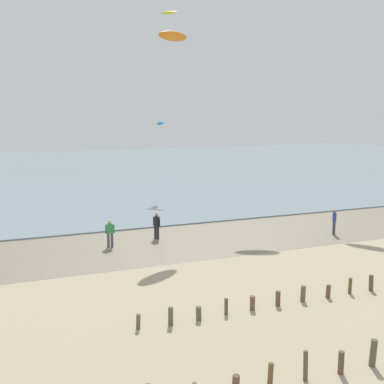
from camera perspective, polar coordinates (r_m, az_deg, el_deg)
The scene contains 10 objects.
wet_sand_strip at distance 29.91m, azimuth -11.68°, elevation -6.71°, with size 120.00×8.38×0.01m, color #7A6D59.
sea at distance 68.21m, azimuth -17.57°, elevation 2.07°, with size 160.00×70.00×0.10m, color gray.
groyne_mid at distance 17.06m, azimuth 16.84°, elevation -18.16°, with size 12.75×0.37×0.97m.
groyne_far at distance 24.00m, azimuth 18.68°, elevation -10.24°, with size 21.25×0.37×0.80m.
person_nearest_camera at distance 30.30m, azimuth -9.49°, elevation -4.64°, with size 0.56×0.27×1.71m.
person_far_down_beach at distance 31.86m, azimuth -4.13°, elevation -3.85°, with size 0.38×0.50×1.71m.
person_trailing_behind at distance 34.27m, azimuth 16.16°, elevation -3.26°, with size 0.38×0.50×1.71m.
kite_aloft_1 at distance 56.42m, azimuth -2.68°, elevation 20.05°, with size 1.88×0.60×0.30m, color yellow.
kite_aloft_4 at distance 46.74m, azimuth -3.67°, elevation 7.94°, with size 1.85×0.59×0.30m, color #2384D1.
kite_aloft_6 at distance 34.72m, azimuth -2.22°, elevation 17.59°, with size 2.90×0.93×0.46m, color orange.
Camera 1 is at (-4.87, -4.82, 8.18)m, focal length 46.03 mm.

